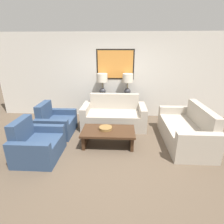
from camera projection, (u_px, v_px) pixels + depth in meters
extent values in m
plane|color=brown|center=(111.00, 154.00, 3.83)|extent=(20.00, 20.00, 0.00)
cube|color=beige|center=(115.00, 76.00, 5.64)|extent=(7.76, 0.10, 2.65)
cube|color=black|center=(115.00, 64.00, 5.46)|extent=(1.18, 0.01, 0.92)
cube|color=orange|center=(115.00, 64.00, 5.46)|extent=(1.10, 0.02, 0.84)
cube|color=black|center=(115.00, 106.00, 5.73)|extent=(1.35, 0.36, 0.76)
cylinder|color=#333338|center=(103.00, 95.00, 5.61)|extent=(0.18, 0.18, 0.02)
sphere|color=#333338|center=(103.00, 91.00, 5.57)|extent=(0.21, 0.21, 0.21)
cylinder|color=#8C7A51|center=(102.00, 85.00, 5.50)|extent=(0.02, 0.02, 0.19)
cylinder|color=beige|center=(102.00, 78.00, 5.42)|extent=(0.33, 0.33, 0.26)
cylinder|color=#333338|center=(127.00, 95.00, 5.57)|extent=(0.18, 0.18, 0.02)
sphere|color=#333338|center=(127.00, 91.00, 5.53)|extent=(0.21, 0.21, 0.21)
cylinder|color=#8C7A51|center=(128.00, 85.00, 5.46)|extent=(0.02, 0.02, 0.19)
cylinder|color=beige|center=(128.00, 78.00, 5.38)|extent=(0.33, 0.33, 0.26)
cube|color=#ADA393|center=(114.00, 121.00, 5.00)|extent=(1.44, 0.72, 0.45)
cube|color=#ADA393|center=(114.00, 108.00, 5.34)|extent=(1.44, 0.18, 0.91)
cube|color=#ADA393|center=(86.00, 116.00, 5.09)|extent=(0.18, 0.90, 0.65)
cube|color=#ADA393|center=(142.00, 117.00, 5.01)|extent=(0.18, 0.90, 0.65)
cube|color=#ADA393|center=(180.00, 134.00, 4.23)|extent=(0.72, 1.44, 0.45)
cube|color=#ADA393|center=(201.00, 126.00, 4.13)|extent=(0.18, 1.44, 0.91)
cube|color=#ADA393|center=(175.00, 118.00, 4.95)|extent=(0.90, 0.18, 0.65)
cube|color=#ADA393|center=(198.00, 148.00, 3.43)|extent=(0.90, 0.18, 0.65)
cube|color=#3D2616|center=(108.00, 131.00, 4.05)|extent=(1.23, 0.69, 0.05)
cube|color=#3D2616|center=(85.00, 138.00, 4.15)|extent=(0.07, 0.55, 0.34)
cube|color=#3D2616|center=(132.00, 139.00, 4.09)|extent=(0.07, 0.55, 0.34)
cylinder|color=olive|center=(106.00, 128.00, 4.08)|extent=(0.31, 0.31, 0.06)
cube|color=navy|center=(61.00, 126.00, 4.70)|extent=(0.65, 0.67, 0.39)
cube|color=navy|center=(45.00, 118.00, 4.64)|extent=(0.18, 0.67, 0.84)
cube|color=navy|center=(52.00, 130.00, 4.29)|extent=(0.83, 0.14, 0.55)
cube|color=navy|center=(62.00, 118.00, 5.05)|extent=(0.83, 0.14, 0.55)
cube|color=navy|center=(44.00, 149.00, 3.66)|extent=(0.65, 0.67, 0.39)
cube|color=navy|center=(23.00, 139.00, 3.60)|extent=(0.18, 0.67, 0.84)
cube|color=navy|center=(29.00, 157.00, 3.26)|extent=(0.83, 0.14, 0.55)
cube|color=navy|center=(47.00, 136.00, 4.02)|extent=(0.83, 0.14, 0.55)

